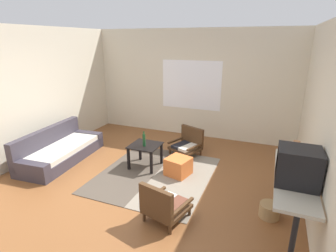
{
  "coord_description": "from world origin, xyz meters",
  "views": [
    {
      "loc": [
        1.99,
        -3.44,
        2.42
      ],
      "look_at": [
        0.33,
        0.63,
        0.99
      ],
      "focal_mm": 28.38,
      "sensor_mm": 36.0,
      "label": 1
    }
  ],
  "objects_px": {
    "coffee_table": "(145,149)",
    "glass_bottle": "(144,140)",
    "console_shelf": "(294,181)",
    "ottoman_orange": "(178,166)",
    "armchair_by_window": "(188,143)",
    "crt_television": "(298,166)",
    "armchair_striped_foreground": "(163,205)",
    "couch": "(60,151)",
    "wicker_basket": "(269,210)",
    "clay_vase": "(295,155)"
  },
  "relations": [
    {
      "from": "console_shelf",
      "to": "wicker_basket",
      "type": "bearing_deg",
      "value": 142.07
    },
    {
      "from": "armchair_by_window",
      "to": "glass_bottle",
      "type": "height_order",
      "value": "glass_bottle"
    },
    {
      "from": "armchair_by_window",
      "to": "crt_television",
      "type": "distance_m",
      "value": 2.98
    },
    {
      "from": "couch",
      "to": "armchair_by_window",
      "type": "relative_size",
      "value": 2.63
    },
    {
      "from": "coffee_table",
      "to": "wicker_basket",
      "type": "xyz_separation_m",
      "value": [
        2.36,
        -0.76,
        -0.27
      ]
    },
    {
      "from": "ottoman_orange",
      "to": "glass_bottle",
      "type": "bearing_deg",
      "value": 179.22
    },
    {
      "from": "glass_bottle",
      "to": "couch",
      "type": "bearing_deg",
      "value": -169.59
    },
    {
      "from": "armchair_striped_foreground",
      "to": "clay_vase",
      "type": "xyz_separation_m",
      "value": [
        1.59,
        0.87,
        0.65
      ]
    },
    {
      "from": "wicker_basket",
      "to": "ottoman_orange",
      "type": "bearing_deg",
      "value": 157.25
    },
    {
      "from": "coffee_table",
      "to": "console_shelf",
      "type": "distance_m",
      "value": 2.77
    },
    {
      "from": "coffee_table",
      "to": "glass_bottle",
      "type": "distance_m",
      "value": 0.23
    },
    {
      "from": "coffee_table",
      "to": "clay_vase",
      "type": "bearing_deg",
      "value": -11.86
    },
    {
      "from": "console_shelf",
      "to": "glass_bottle",
      "type": "distance_m",
      "value": 2.72
    },
    {
      "from": "armchair_striped_foreground",
      "to": "wicker_basket",
      "type": "height_order",
      "value": "armchair_striped_foreground"
    },
    {
      "from": "ottoman_orange",
      "to": "console_shelf",
      "type": "bearing_deg",
      "value": -24.85
    },
    {
      "from": "armchair_striped_foreground",
      "to": "crt_television",
      "type": "xyz_separation_m",
      "value": [
        1.59,
        0.28,
        0.76
      ]
    },
    {
      "from": "couch",
      "to": "clay_vase",
      "type": "relative_size",
      "value": 6.16
    },
    {
      "from": "couch",
      "to": "armchair_by_window",
      "type": "bearing_deg",
      "value": 29.09
    },
    {
      "from": "glass_bottle",
      "to": "armchair_by_window",
      "type": "bearing_deg",
      "value": 60.41
    },
    {
      "from": "clay_vase",
      "to": "glass_bottle",
      "type": "xyz_separation_m",
      "value": [
        -2.57,
        0.48,
        -0.32
      ]
    },
    {
      "from": "ottoman_orange",
      "to": "console_shelf",
      "type": "relative_size",
      "value": 0.24
    },
    {
      "from": "console_shelf",
      "to": "wicker_basket",
      "type": "distance_m",
      "value": 0.68
    },
    {
      "from": "coffee_table",
      "to": "crt_television",
      "type": "height_order",
      "value": "crt_television"
    },
    {
      "from": "coffee_table",
      "to": "glass_bottle",
      "type": "xyz_separation_m",
      "value": [
        0.01,
        -0.06,
        0.22
      ]
    },
    {
      "from": "armchair_striped_foreground",
      "to": "glass_bottle",
      "type": "bearing_deg",
      "value": 125.86
    },
    {
      "from": "clay_vase",
      "to": "wicker_basket",
      "type": "relative_size",
      "value": 1.13
    },
    {
      "from": "clay_vase",
      "to": "wicker_basket",
      "type": "bearing_deg",
      "value": -136.75
    },
    {
      "from": "console_shelf",
      "to": "crt_television",
      "type": "distance_m",
      "value": 0.36
    },
    {
      "from": "crt_television",
      "to": "console_shelf",
      "type": "bearing_deg",
      "value": 89.13
    },
    {
      "from": "coffee_table",
      "to": "wicker_basket",
      "type": "height_order",
      "value": "coffee_table"
    },
    {
      "from": "armchair_striped_foreground",
      "to": "coffee_table",
      "type": "bearing_deg",
      "value": 125.02
    },
    {
      "from": "ottoman_orange",
      "to": "glass_bottle",
      "type": "relative_size",
      "value": 1.36
    },
    {
      "from": "armchair_striped_foreground",
      "to": "ottoman_orange",
      "type": "relative_size",
      "value": 1.66
    },
    {
      "from": "couch",
      "to": "wicker_basket",
      "type": "distance_m",
      "value": 4.18
    },
    {
      "from": "armchair_by_window",
      "to": "armchair_striped_foreground",
      "type": "height_order",
      "value": "armchair_striped_foreground"
    },
    {
      "from": "armchair_striped_foreground",
      "to": "crt_television",
      "type": "height_order",
      "value": "crt_television"
    },
    {
      "from": "coffee_table",
      "to": "ottoman_orange",
      "type": "height_order",
      "value": "coffee_table"
    },
    {
      "from": "ottoman_orange",
      "to": "glass_bottle",
      "type": "xyz_separation_m",
      "value": [
        -0.71,
        0.01,
        0.43
      ]
    },
    {
      "from": "clay_vase",
      "to": "wicker_basket",
      "type": "distance_m",
      "value": 0.87
    },
    {
      "from": "ottoman_orange",
      "to": "couch",
      "type": "bearing_deg",
      "value": -172.68
    },
    {
      "from": "crt_television",
      "to": "armchair_by_window",
      "type": "bearing_deg",
      "value": 134.02
    },
    {
      "from": "couch",
      "to": "console_shelf",
      "type": "height_order",
      "value": "console_shelf"
    },
    {
      "from": "armchair_by_window",
      "to": "armchair_striped_foreground",
      "type": "xyz_separation_m",
      "value": [
        0.42,
        -2.35,
        0.01
      ]
    },
    {
      "from": "couch",
      "to": "crt_television",
      "type": "xyz_separation_m",
      "value": [
        4.39,
        -0.74,
        0.81
      ]
    },
    {
      "from": "glass_bottle",
      "to": "crt_television",
      "type": "bearing_deg",
      "value": -22.8
    },
    {
      "from": "couch",
      "to": "coffee_table",
      "type": "bearing_deg",
      "value": 12.28
    },
    {
      "from": "console_shelf",
      "to": "armchair_striped_foreground",
      "type": "bearing_deg",
      "value": -163.03
    },
    {
      "from": "armchair_striped_foreground",
      "to": "console_shelf",
      "type": "relative_size",
      "value": 0.4
    },
    {
      "from": "crt_television",
      "to": "armchair_striped_foreground",
      "type": "bearing_deg",
      "value": -170.06
    },
    {
      "from": "armchair_by_window",
      "to": "couch",
      "type": "bearing_deg",
      "value": -150.91
    }
  ]
}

